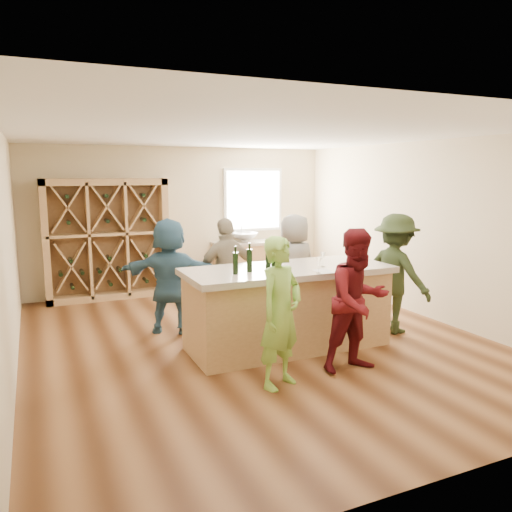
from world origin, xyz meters
name	(u,v)px	position (x,y,z in m)	size (l,w,h in m)	color
floor	(255,344)	(0.00, 0.00, -0.05)	(6.00, 7.00, 0.10)	brown
ceiling	(255,130)	(0.00, 0.00, 2.85)	(6.00, 7.00, 0.10)	white
wall_back	(182,219)	(0.00, 3.55, 1.40)	(6.00, 0.10, 2.80)	beige
wall_front	(461,301)	(0.00, -3.55, 1.40)	(6.00, 0.10, 2.80)	beige
wall_left	(2,255)	(-3.05, 0.00, 1.40)	(0.10, 7.00, 2.80)	beige
wall_right	(430,230)	(3.05, 0.00, 1.40)	(0.10, 7.00, 2.80)	beige
window_frame	(253,200)	(1.50, 3.47, 1.75)	(1.30, 0.06, 1.30)	white
window_pane	(254,200)	(1.50, 3.44, 1.75)	(1.18, 0.01, 1.18)	white
wine_rack	(107,240)	(-1.50, 3.27, 1.10)	(2.20, 0.45, 2.20)	tan
back_counter_base	(254,265)	(1.40, 3.20, 0.43)	(1.60, 0.58, 0.86)	tan
back_counter_top	(254,243)	(1.40, 3.20, 0.89)	(1.70, 0.62, 0.06)	#B6A896
sink	(245,237)	(1.20, 3.20, 1.01)	(0.54, 0.54, 0.19)	silver
faucet	(242,233)	(1.20, 3.38, 1.07)	(0.02, 0.02, 0.30)	silver
tasting_counter_base	(288,310)	(0.28, -0.41, 0.50)	(2.60, 1.00, 1.00)	tan
tasting_counter_top	(288,270)	(0.28, -0.41, 1.04)	(2.72, 1.12, 0.08)	#B6A896
wine_bottle_a	(236,263)	(-0.51, -0.55, 1.21)	(0.07, 0.07, 0.27)	black
wine_bottle_c	(250,261)	(-0.30, -0.48, 1.22)	(0.07, 0.07, 0.28)	black
wine_bottle_d	(268,262)	(-0.12, -0.65, 1.22)	(0.07, 0.07, 0.27)	black
wine_bottle_e	(274,259)	(0.00, -0.59, 1.23)	(0.07, 0.07, 0.30)	black
wine_glass_a	(279,268)	(-0.06, -0.83, 1.17)	(0.07, 0.07, 0.17)	white
wine_glass_b	(319,265)	(0.45, -0.90, 1.18)	(0.07, 0.07, 0.19)	white
wine_glass_c	(355,261)	(1.03, -0.84, 1.18)	(0.07, 0.07, 0.20)	white
wine_glass_d	(323,259)	(0.72, -0.56, 1.18)	(0.07, 0.07, 0.20)	white
wine_glass_e	(363,258)	(1.26, -0.69, 1.18)	(0.07, 0.07, 0.20)	white
tasting_menu_a	(279,276)	(-0.06, -0.85, 1.08)	(0.22, 0.30, 0.00)	white
tasting_menu_b	(324,271)	(0.57, -0.84, 1.08)	(0.21, 0.28, 0.00)	white
tasting_menu_c	(356,267)	(1.11, -0.76, 1.08)	(0.20, 0.28, 0.00)	white
person_near_left	(281,313)	(-0.36, -1.47, 0.82)	(0.60, 0.44, 1.64)	#8CC64C
person_near_right	(358,301)	(0.65, -1.45, 0.84)	(0.82, 0.45, 1.68)	#590F14
person_server	(395,274)	(2.01, -0.46, 0.86)	(1.11, 0.52, 1.73)	#263319
person_far_mid	(227,274)	(-0.15, 0.69, 0.83)	(0.97, 0.50, 1.65)	gray
person_far_right	(294,267)	(1.00, 0.74, 0.83)	(0.81, 0.53, 1.67)	slate
person_far_left	(170,276)	(-0.96, 0.86, 0.84)	(1.55, 0.56, 1.67)	#335972
wine_glass_f	(278,258)	(0.23, -0.21, 1.17)	(0.07, 0.07, 0.18)	white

